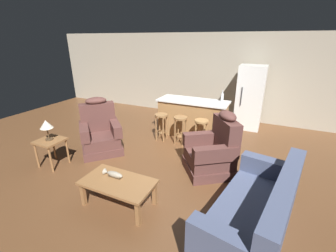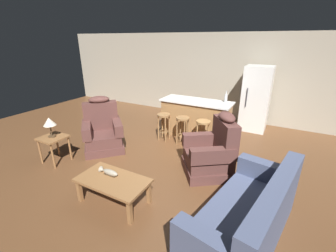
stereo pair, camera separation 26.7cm
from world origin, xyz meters
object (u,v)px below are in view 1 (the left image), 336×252
(bar_stool_left, at_px, (161,122))
(end_table, at_px, (51,144))
(bar_stool_middle, at_px, (180,125))
(recliner_near_lamp, at_px, (100,133))
(bottle_tall_green, at_px, (222,97))
(fish_figurine, at_px, (113,174))
(table_lamp, at_px, (46,125))
(refrigerator, at_px, (250,98))
(coffee_table, at_px, (118,184))
(recliner_near_island, at_px, (213,151))
(bar_stool_right, at_px, (201,129))
(kitchen_island, at_px, (192,118))
(couch, at_px, (256,214))

(bar_stool_left, bearing_deg, end_table, -125.04)
(end_table, distance_m, bar_stool_middle, 2.82)
(recliner_near_lamp, bearing_deg, bar_stool_left, 91.21)
(recliner_near_lamp, distance_m, bottle_tall_green, 3.05)
(fish_figurine, distance_m, end_table, 1.81)
(table_lamp, distance_m, refrigerator, 5.09)
(end_table, relative_size, bottle_tall_green, 1.97)
(coffee_table, distance_m, refrigerator, 4.51)
(recliner_near_lamp, height_order, refrigerator, refrigerator)
(recliner_near_island, bearing_deg, recliner_near_lamp, -30.97)
(fish_figurine, relative_size, bar_stool_right, 0.50)
(bar_stool_middle, bearing_deg, bar_stool_right, 0.00)
(end_table, relative_size, bar_stool_left, 0.82)
(kitchen_island, bearing_deg, refrigerator, 43.62)
(bar_stool_right, distance_m, refrigerator, 2.05)
(recliner_near_island, relative_size, end_table, 2.14)
(bar_stool_right, relative_size, refrigerator, 0.39)
(bar_stool_right, bearing_deg, bottle_tall_green, 72.38)
(couch, xyz_separation_m, kitchen_island, (-1.83, 2.81, 0.14))
(recliner_near_island, bearing_deg, refrigerator, -132.00)
(recliner_near_lamp, relative_size, refrigerator, 0.68)
(coffee_table, bearing_deg, fish_figurine, 152.50)
(bottle_tall_green, bearing_deg, table_lamp, -133.67)
(recliner_near_lamp, distance_m, refrigerator, 4.12)
(fish_figurine, xyz_separation_m, recliner_near_lamp, (-1.35, 1.27, -0.04))
(bar_stool_left, bearing_deg, refrigerator, 44.54)
(bar_stool_left, height_order, refrigerator, refrigerator)
(table_lamp, bearing_deg, couch, -1.99)
(couch, height_order, bar_stool_middle, couch)
(refrigerator, bearing_deg, couch, -81.82)
(recliner_near_island, bearing_deg, bottle_tall_green, -116.94)
(couch, relative_size, bottle_tall_green, 7.12)
(coffee_table, xyz_separation_m, recliner_near_lamp, (-1.49, 1.34, 0.06))
(table_lamp, xyz_separation_m, bar_stool_right, (2.47, 2.04, -0.40))
(kitchen_island, bearing_deg, bottle_tall_green, 14.94)
(kitchen_island, relative_size, bar_stool_middle, 2.65)
(recliner_near_island, xyz_separation_m, refrigerator, (0.31, 2.73, 0.46))
(recliner_near_lamp, xyz_separation_m, bar_stool_middle, (1.51, 1.10, 0.05))
(end_table, bearing_deg, table_lamp, -157.17)
(recliner_near_island, bearing_deg, bar_stool_middle, -76.42)
(end_table, distance_m, bottle_tall_green, 3.99)
(fish_figurine, bearing_deg, end_table, 169.65)
(couch, bearing_deg, refrigerator, -71.32)
(bar_stool_middle, xyz_separation_m, refrigerator, (1.34, 1.83, 0.41))
(bar_stool_right, distance_m, bottle_tall_green, 1.04)
(couch, distance_m, table_lamp, 3.91)
(bar_stool_middle, bearing_deg, recliner_near_lamp, -144.12)
(recliner_near_island, distance_m, table_lamp, 3.23)
(kitchen_island, distance_m, refrigerator, 1.79)
(couch, relative_size, recliner_near_lamp, 1.68)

